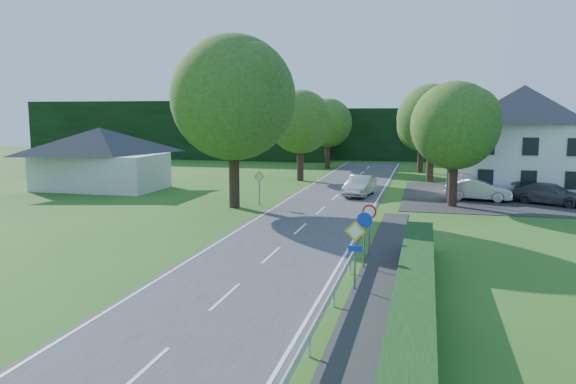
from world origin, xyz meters
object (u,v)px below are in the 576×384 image
(motorcycle, at_px, (363,188))
(parasol, at_px, (458,185))
(streetlight, at_px, (447,140))
(parked_car_silver_b, at_px, (536,189))
(parked_car_silver_a, at_px, (479,190))
(parked_car_grey, at_px, (551,194))
(moving_car, at_px, (360,186))

(motorcycle, bearing_deg, parasol, 14.44)
(streetlight, xyz_separation_m, parasol, (0.99, 1.24, -3.37))
(parasol, bearing_deg, motorcycle, 169.67)
(streetlight, distance_m, parked_car_silver_b, 8.33)
(parked_car_silver_a, xyz_separation_m, parked_car_grey, (4.78, -0.55, -0.04))
(motorcycle, relative_size, parasol, 0.75)
(parked_car_silver_a, height_order, parked_car_silver_b, parked_car_silver_a)
(parasol, bearing_deg, parked_car_silver_a, -9.46)
(parked_car_silver_b, bearing_deg, parked_car_silver_a, 131.01)
(motorcycle, bearing_deg, parked_car_silver_b, 27.91)
(streetlight, relative_size, parasol, 3.40)
(moving_car, distance_m, motorcycle, 1.37)
(moving_car, distance_m, parked_car_silver_b, 13.17)
(parked_car_silver_a, distance_m, parasol, 1.48)
(streetlight, relative_size, parked_car_grey, 1.60)
(parked_car_silver_b, bearing_deg, motorcycle, 106.12)
(parked_car_silver_a, bearing_deg, parked_car_silver_b, -55.26)
(parked_car_grey, bearing_deg, parasol, 111.85)
(motorcycle, distance_m, parked_car_silver_b, 12.97)
(parked_car_grey, height_order, parasol, parasol)
(streetlight, bearing_deg, moving_car, 168.98)
(motorcycle, distance_m, parked_car_silver_a, 8.83)
(motorcycle, height_order, parked_car_silver_a, parked_car_silver_a)
(streetlight, relative_size, parked_car_silver_b, 1.63)
(moving_car, distance_m, parked_car_silver_a, 8.75)
(parked_car_grey, height_order, parked_car_silver_b, parked_car_grey)
(streetlight, relative_size, motorcycle, 4.53)
(parked_car_silver_b, relative_size, parasol, 2.09)
(moving_car, relative_size, parasol, 2.01)
(streetlight, distance_m, parked_car_grey, 8.11)
(motorcycle, xyz_separation_m, parked_car_silver_b, (12.95, 0.71, 0.22))
(motorcycle, bearing_deg, parked_car_silver_a, 14.58)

